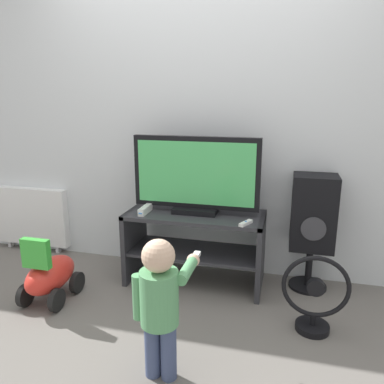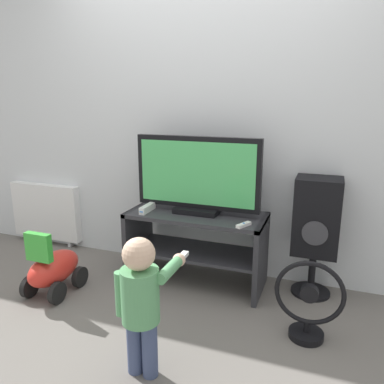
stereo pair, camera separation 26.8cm
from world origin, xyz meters
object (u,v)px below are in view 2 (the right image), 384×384
at_px(child, 142,296).
at_px(speaker_tower, 316,220).
at_px(remote_primary, 244,225).
at_px(floor_fan, 309,304).
at_px(radiator, 46,211).
at_px(game_console, 147,208).
at_px(television, 197,176).
at_px(ride_on_toy, 53,268).

xyz_separation_m(child, speaker_tower, (0.77, 1.17, 0.12)).
bearing_deg(child, remote_primary, 70.10).
xyz_separation_m(remote_primary, speaker_tower, (0.46, 0.29, -0.00)).
height_order(floor_fan, radiator, radiator).
bearing_deg(child, speaker_tower, 56.52).
relative_size(game_console, remote_primary, 1.50).
bearing_deg(remote_primary, child, -109.90).
relative_size(television, ride_on_toy, 1.88).
xyz_separation_m(speaker_tower, radiator, (-2.50, 0.11, -0.24)).
relative_size(television, remote_primary, 7.20).
height_order(game_console, speaker_tower, speaker_tower).
bearing_deg(floor_fan, child, -142.28).
bearing_deg(remote_primary, game_console, 174.34).
bearing_deg(ride_on_toy, child, -27.02).
bearing_deg(floor_fan, radiator, 164.98).
distance_m(child, ride_on_toy, 1.16).
bearing_deg(game_console, ride_on_toy, -142.32).
height_order(speaker_tower, radiator, speaker_tower).
bearing_deg(remote_primary, television, 155.15).
height_order(television, radiator, television).
distance_m(television, speaker_tower, 0.91).
distance_m(child, radiator, 2.15).
height_order(remote_primary, radiator, radiator).
xyz_separation_m(remote_primary, floor_fan, (0.46, -0.27, -0.35)).
distance_m(remote_primary, speaker_tower, 0.54).
distance_m(remote_primary, floor_fan, 0.64).
bearing_deg(game_console, remote_primary, -5.66).
distance_m(floor_fan, ride_on_toy, 1.79).
bearing_deg(television, ride_on_toy, -149.56).
relative_size(game_console, radiator, 0.26).
xyz_separation_m(game_console, floor_fan, (1.23, -0.35, -0.36)).
bearing_deg(television, game_console, -163.19).
bearing_deg(speaker_tower, television, -172.87).
bearing_deg(radiator, floor_fan, -15.02).
distance_m(television, game_console, 0.46).
bearing_deg(radiator, remote_primary, -11.13).
distance_m(television, radiator, 1.74).
bearing_deg(child, game_console, 115.28).
distance_m(speaker_tower, ride_on_toy, 1.94).
bearing_deg(speaker_tower, remote_primary, -147.25).
bearing_deg(speaker_tower, child, -123.48).
relative_size(child, radiator, 1.01).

